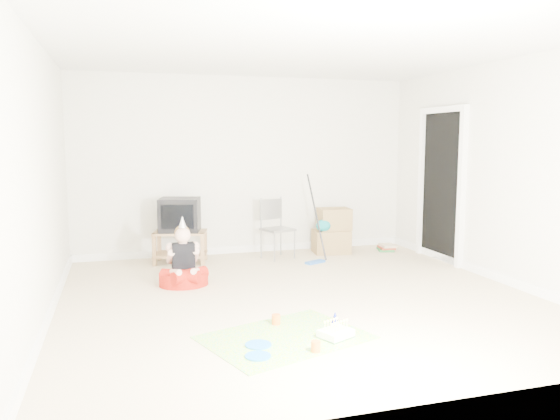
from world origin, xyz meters
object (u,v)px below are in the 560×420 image
object	(u,v)px
cardboard_boxes	(332,232)
seated_woman	(184,270)
crt_tv	(180,215)
folding_chair	(278,229)
tv_stand	(180,244)
birthday_cake	(336,334)

from	to	relation	value
cardboard_boxes	seated_woman	xyz separation A→B (m)	(-2.35, -1.24, -0.14)
crt_tv	cardboard_boxes	xyz separation A→B (m)	(2.25, 0.04, -0.35)
folding_chair	cardboard_boxes	world-z (taller)	folding_chair
crt_tv	tv_stand	bearing A→B (deg)	131.29
tv_stand	cardboard_boxes	xyz separation A→B (m)	(2.25, 0.04, 0.06)
seated_woman	birthday_cake	size ratio (longest dim) A/B	2.50
cardboard_boxes	birthday_cake	distance (m)	3.60
crt_tv	cardboard_boxes	size ratio (longest dim) A/B	0.79
folding_chair	birthday_cake	distance (m)	3.24
crt_tv	birthday_cake	world-z (taller)	crt_tv
seated_woman	birthday_cake	bearing A→B (deg)	-63.67
seated_woman	birthday_cake	xyz separation A→B (m)	(1.04, -2.10, -0.14)
tv_stand	seated_woman	size ratio (longest dim) A/B	0.97
crt_tv	seated_woman	bearing A→B (deg)	-79.89
cardboard_boxes	birthday_cake	world-z (taller)	cardboard_boxes
crt_tv	seated_woman	distance (m)	1.30
crt_tv	seated_woman	size ratio (longest dim) A/B	0.65
tv_stand	crt_tv	size ratio (longest dim) A/B	1.49
cardboard_boxes	crt_tv	bearing A→B (deg)	-178.95
seated_woman	tv_stand	bearing A→B (deg)	85.38
folding_chair	birthday_cake	bearing A→B (deg)	-97.46
tv_stand	cardboard_boxes	distance (m)	2.25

